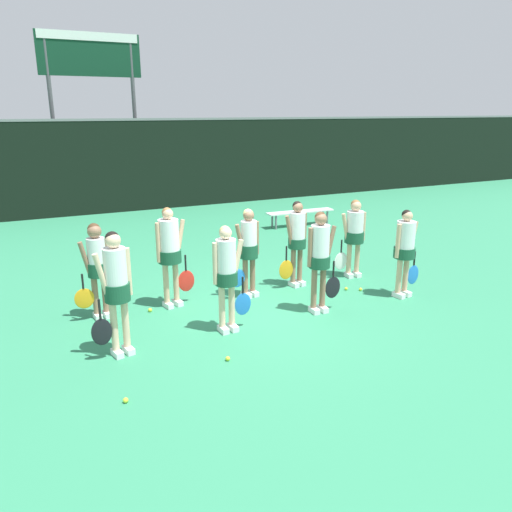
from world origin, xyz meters
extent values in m
plane|color=#2D7F56|center=(0.00, 0.00, 0.00)|extent=(140.00, 140.00, 0.00)
cube|color=black|center=(0.00, 9.84, 1.52)|extent=(60.00, 0.06, 3.04)
cube|color=slate|center=(0.00, 9.84, 3.08)|extent=(60.00, 0.08, 0.08)
cylinder|color=#515156|center=(-2.21, 11.62, 2.97)|extent=(0.14, 0.14, 5.94)
cylinder|color=#515156|center=(0.61, 11.62, 2.97)|extent=(0.14, 0.14, 5.94)
cube|color=#0F3823|center=(-0.80, 11.62, 5.22)|extent=(3.45, 0.12, 1.43)
cube|color=white|center=(-0.80, 11.55, 5.80)|extent=(3.31, 0.02, 0.29)
cube|color=silver|center=(4.01, 5.31, 0.44)|extent=(2.15, 0.44, 0.04)
cylinder|color=slate|center=(4.89, 5.40, 0.21)|extent=(0.06, 0.06, 0.42)
cylinder|color=slate|center=(4.88, 5.15, 0.21)|extent=(0.06, 0.06, 0.42)
cylinder|color=slate|center=(3.14, 5.47, 0.21)|extent=(0.06, 0.06, 0.42)
cylinder|color=slate|center=(3.13, 5.22, 0.21)|extent=(0.06, 0.06, 0.42)
cylinder|color=beige|center=(-2.47, -0.71, 0.43)|extent=(0.10, 0.10, 0.86)
cylinder|color=beige|center=(-2.63, -0.75, 0.43)|extent=(0.10, 0.10, 0.86)
cube|color=white|center=(-2.46, -0.74, 0.04)|extent=(0.16, 0.26, 0.09)
cube|color=white|center=(-2.63, -0.77, 0.04)|extent=(0.16, 0.26, 0.09)
cylinder|color=#194C33|center=(-2.55, -0.73, 0.95)|extent=(0.36, 0.36, 0.26)
cylinder|color=white|center=(-2.55, -0.73, 1.23)|extent=(0.31, 0.31, 0.72)
sphere|color=beige|center=(-2.55, -0.73, 1.69)|extent=(0.21, 0.21, 0.21)
sphere|color=black|center=(-2.55, -0.71, 1.72)|extent=(0.20, 0.20, 0.20)
cylinder|color=beige|center=(-2.74, -0.77, 1.21)|extent=(0.23, 0.12, 0.69)
cylinder|color=beige|center=(-2.37, -0.69, 1.21)|extent=(0.08, 0.08, 0.69)
cylinder|color=black|center=(-2.82, -0.80, 0.77)|extent=(0.03, 0.03, 0.29)
ellipsoid|color=black|center=(-2.82, -0.80, 0.43)|extent=(0.28, 0.03, 0.40)
cylinder|color=beige|center=(-0.79, -0.65, 0.41)|extent=(0.10, 0.10, 0.81)
cylinder|color=beige|center=(-0.96, -0.66, 0.41)|extent=(0.10, 0.10, 0.81)
cube|color=white|center=(-0.79, -0.68, 0.04)|extent=(0.12, 0.25, 0.09)
cube|color=white|center=(-0.96, -0.69, 0.04)|extent=(0.12, 0.25, 0.09)
cylinder|color=#194C33|center=(-0.87, -0.66, 0.89)|extent=(0.36, 0.36, 0.21)
cylinder|color=white|center=(-0.87, -0.66, 1.16)|extent=(0.31, 0.31, 0.69)
sphere|color=beige|center=(-0.87, -0.66, 1.60)|extent=(0.19, 0.19, 0.19)
sphere|color=#D8B772|center=(-0.87, -0.64, 1.63)|extent=(0.18, 0.18, 0.18)
cylinder|color=beige|center=(-0.68, -0.65, 1.15)|extent=(0.21, 0.09, 0.66)
cylinder|color=beige|center=(-1.06, -0.67, 1.15)|extent=(0.08, 0.08, 0.66)
cylinder|color=black|center=(-0.60, -0.66, 0.73)|extent=(0.03, 0.03, 0.27)
ellipsoid|color=blue|center=(-0.60, -0.66, 0.41)|extent=(0.28, 0.03, 0.37)
cylinder|color=#8C664C|center=(0.94, -0.62, 0.42)|extent=(0.10, 0.10, 0.84)
cylinder|color=#8C664C|center=(0.77, -0.61, 0.42)|extent=(0.10, 0.10, 0.84)
cube|color=white|center=(0.94, -0.65, 0.04)|extent=(0.12, 0.24, 0.09)
cube|color=white|center=(0.77, -0.64, 0.04)|extent=(0.12, 0.24, 0.09)
cylinder|color=#194C33|center=(0.85, -0.62, 0.91)|extent=(0.37, 0.37, 0.20)
cylinder|color=white|center=(0.85, -0.62, 1.19)|extent=(0.32, 0.32, 0.71)
sphere|color=#8C664C|center=(0.85, -0.62, 1.65)|extent=(0.21, 0.21, 0.21)
sphere|color=#4C331E|center=(0.86, -0.60, 1.68)|extent=(0.19, 0.19, 0.19)
cylinder|color=#8C664C|center=(1.05, -0.63, 1.18)|extent=(0.22, 0.08, 0.67)
cylinder|color=#8C664C|center=(0.67, -0.61, 1.18)|extent=(0.08, 0.08, 0.67)
cylinder|color=black|center=(1.13, -0.65, 0.75)|extent=(0.03, 0.03, 0.29)
ellipsoid|color=black|center=(1.13, -0.65, 0.41)|extent=(0.31, 0.03, 0.39)
cylinder|color=tan|center=(2.77, -0.65, 0.39)|extent=(0.10, 0.10, 0.79)
cylinder|color=tan|center=(2.59, -0.68, 0.39)|extent=(0.10, 0.10, 0.79)
cube|color=white|center=(2.78, -0.68, 0.04)|extent=(0.15, 0.25, 0.09)
cube|color=white|center=(2.59, -0.71, 0.04)|extent=(0.15, 0.25, 0.09)
cylinder|color=#194C33|center=(2.68, -0.67, 0.86)|extent=(0.39, 0.39, 0.20)
cylinder|color=white|center=(2.68, -0.67, 1.12)|extent=(0.34, 0.34, 0.66)
sphere|color=tan|center=(2.68, -0.67, 1.54)|extent=(0.19, 0.19, 0.19)
sphere|color=black|center=(2.68, -0.65, 1.57)|extent=(0.18, 0.18, 0.18)
cylinder|color=tan|center=(2.89, -0.63, 1.10)|extent=(0.21, 0.11, 0.63)
cylinder|color=tan|center=(2.48, -0.70, 1.10)|extent=(0.08, 0.08, 0.63)
cylinder|color=black|center=(2.97, -0.64, 0.70)|extent=(0.03, 0.03, 0.27)
ellipsoid|color=blue|center=(2.97, -0.64, 0.38)|extent=(0.27, 0.03, 0.38)
cylinder|color=#8C664C|center=(-2.51, 0.78, 0.39)|extent=(0.10, 0.10, 0.77)
cylinder|color=#8C664C|center=(-2.67, 0.76, 0.39)|extent=(0.10, 0.10, 0.77)
cube|color=white|center=(-2.50, 0.75, 0.04)|extent=(0.13, 0.25, 0.09)
cube|color=white|center=(-2.66, 0.73, 0.04)|extent=(0.13, 0.25, 0.09)
cylinder|color=#194C33|center=(-2.59, 0.77, 0.86)|extent=(0.34, 0.34, 0.24)
cylinder|color=white|center=(-2.59, 0.77, 1.08)|extent=(0.29, 0.29, 0.61)
sphere|color=#8C664C|center=(-2.59, 0.77, 1.50)|extent=(0.23, 0.23, 0.23)
sphere|color=#4C331E|center=(-2.59, 0.79, 1.53)|extent=(0.21, 0.21, 0.21)
cylinder|color=#8C664C|center=(-2.77, 0.75, 1.07)|extent=(0.20, 0.10, 0.59)
cylinder|color=#8C664C|center=(-2.41, 0.79, 1.07)|extent=(0.08, 0.08, 0.58)
cylinder|color=black|center=(-2.85, 0.72, 0.70)|extent=(0.03, 0.03, 0.25)
ellipsoid|color=orange|center=(-2.85, 0.72, 0.40)|extent=(0.32, 0.03, 0.35)
cylinder|color=tan|center=(-1.27, 0.77, 0.43)|extent=(0.10, 0.10, 0.85)
cylinder|color=tan|center=(-1.46, 0.73, 0.43)|extent=(0.10, 0.10, 0.85)
cube|color=white|center=(-1.26, 0.74, 0.04)|extent=(0.16, 0.26, 0.09)
cube|color=white|center=(-1.45, 0.70, 0.04)|extent=(0.16, 0.26, 0.09)
cylinder|color=#194C33|center=(-1.36, 0.75, 0.93)|extent=(0.41, 0.41, 0.23)
cylinder|color=white|center=(-1.36, 0.75, 1.22)|extent=(0.36, 0.36, 0.73)
sphere|color=tan|center=(-1.36, 0.75, 1.68)|extent=(0.19, 0.19, 0.19)
sphere|color=olive|center=(-1.37, 0.77, 1.71)|extent=(0.18, 0.18, 0.18)
cylinder|color=tan|center=(-1.15, 0.79, 1.21)|extent=(0.23, 0.12, 0.70)
cylinder|color=tan|center=(-1.57, 0.71, 1.21)|extent=(0.08, 0.08, 0.70)
cylinder|color=black|center=(-1.07, 0.79, 0.76)|extent=(0.03, 0.03, 0.29)
ellipsoid|color=red|center=(-1.07, 0.79, 0.41)|extent=(0.31, 0.03, 0.40)
cylinder|color=#8C664C|center=(0.17, 0.60, 0.40)|extent=(0.10, 0.10, 0.80)
cylinder|color=#8C664C|center=(0.01, 0.58, 0.40)|extent=(0.10, 0.10, 0.80)
cube|color=white|center=(0.18, 0.57, 0.04)|extent=(0.14, 0.25, 0.09)
cube|color=white|center=(0.02, 0.55, 0.04)|extent=(0.14, 0.25, 0.09)
cylinder|color=#194C33|center=(0.09, 0.59, 0.88)|extent=(0.34, 0.34, 0.25)
cylinder|color=white|center=(0.09, 0.59, 1.12)|extent=(0.30, 0.30, 0.66)
sphere|color=#8C664C|center=(0.09, 0.59, 1.56)|extent=(0.20, 0.20, 0.20)
sphere|color=#D8B772|center=(0.09, 0.61, 1.58)|extent=(0.19, 0.19, 0.19)
cylinder|color=#8C664C|center=(-0.09, 0.57, 1.11)|extent=(0.21, 0.10, 0.63)
cylinder|color=#8C664C|center=(0.27, 0.62, 1.11)|extent=(0.08, 0.08, 0.63)
cylinder|color=black|center=(-0.17, 0.53, 0.72)|extent=(0.03, 0.03, 0.26)
ellipsoid|color=blue|center=(-0.17, 0.53, 0.41)|extent=(0.31, 0.03, 0.35)
cylinder|color=#8C664C|center=(1.28, 0.73, 0.41)|extent=(0.10, 0.10, 0.81)
cylinder|color=#8C664C|center=(1.11, 0.71, 0.41)|extent=(0.10, 0.10, 0.81)
cube|color=white|center=(1.28, 0.70, 0.04)|extent=(0.14, 0.25, 0.09)
cube|color=white|center=(1.12, 0.68, 0.04)|extent=(0.14, 0.25, 0.09)
cylinder|color=#194C33|center=(1.20, 0.72, 0.88)|extent=(0.35, 0.35, 0.20)
cylinder|color=white|center=(1.20, 0.72, 1.15)|extent=(0.30, 0.30, 0.68)
sphere|color=#8C664C|center=(1.20, 0.72, 1.59)|extent=(0.20, 0.20, 0.20)
sphere|color=black|center=(1.19, 0.74, 1.62)|extent=(0.18, 0.18, 0.18)
cylinder|color=#8C664C|center=(1.01, 0.69, 1.14)|extent=(0.22, 0.10, 0.65)
cylinder|color=#8C664C|center=(1.38, 0.74, 1.14)|extent=(0.08, 0.08, 0.64)
cylinder|color=black|center=(0.93, 0.66, 0.72)|extent=(0.03, 0.03, 0.28)
ellipsoid|color=orange|center=(0.93, 0.66, 0.38)|extent=(0.31, 0.03, 0.39)
cylinder|color=tan|center=(2.65, 0.68, 0.39)|extent=(0.10, 0.10, 0.78)
cylinder|color=tan|center=(2.46, 0.71, 0.39)|extent=(0.10, 0.10, 0.78)
cube|color=white|center=(2.65, 0.65, 0.04)|extent=(0.14, 0.25, 0.09)
cube|color=white|center=(2.46, 0.68, 0.04)|extent=(0.14, 0.25, 0.09)
cylinder|color=#194C33|center=(2.56, 0.69, 0.86)|extent=(0.40, 0.40, 0.23)
cylinder|color=white|center=(2.56, 0.69, 1.09)|extent=(0.35, 0.35, 0.62)
sphere|color=tan|center=(2.56, 0.69, 1.51)|extent=(0.22, 0.22, 0.22)
sphere|color=olive|center=(2.56, 0.71, 1.54)|extent=(0.20, 0.20, 0.20)
cylinder|color=tan|center=(2.34, 0.72, 1.07)|extent=(0.21, 0.10, 0.60)
cylinder|color=tan|center=(2.76, 0.66, 1.07)|extent=(0.08, 0.08, 0.59)
cylinder|color=black|center=(2.26, 0.72, 0.69)|extent=(0.03, 0.03, 0.27)
ellipsoid|color=silver|center=(2.26, 0.72, 0.37)|extent=(0.31, 0.03, 0.37)
sphere|color=#CCE033|center=(1.59, 0.13, 0.04)|extent=(0.07, 0.07, 0.07)
sphere|color=#CCE033|center=(3.03, 1.67, 0.03)|extent=(0.07, 0.07, 0.07)
sphere|color=#CCE033|center=(-1.25, -1.59, 0.03)|extent=(0.07, 0.07, 0.07)
sphere|color=#CCE033|center=(1.94, 0.04, 0.03)|extent=(0.06, 0.06, 0.06)
sphere|color=#CCE033|center=(-2.77, -2.02, 0.03)|extent=(0.07, 0.07, 0.07)
sphere|color=#CCE033|center=(-1.80, 0.63, 0.03)|extent=(0.07, 0.07, 0.07)
sphere|color=#CCE033|center=(2.17, -0.11, 0.03)|extent=(0.06, 0.06, 0.06)
sphere|color=#CCE033|center=(-1.96, 2.08, 0.04)|extent=(0.07, 0.07, 0.07)
camera|label=1|loc=(-3.64, -7.45, 3.40)|focal=35.00mm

